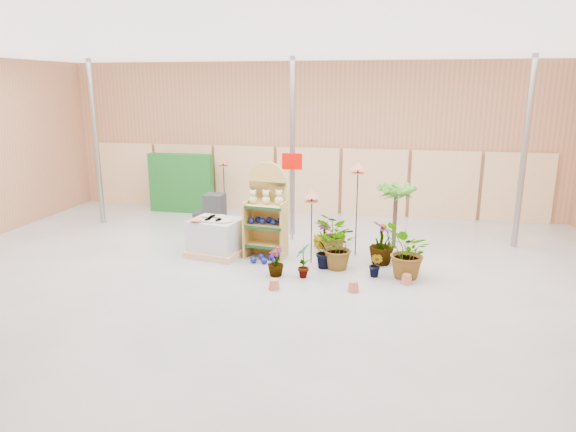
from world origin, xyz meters
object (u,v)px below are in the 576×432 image
bird_table_front (312,196)px  potted_plant_2 (340,246)px  display_shelf (267,214)px  pallet_stack (216,237)px

bird_table_front → potted_plant_2: size_ratio=1.66×
display_shelf → pallet_stack: (-1.15, -0.26, -0.55)m
display_shelf → pallet_stack: display_shelf is taller
display_shelf → bird_table_front: size_ratio=1.32×
display_shelf → potted_plant_2: display_shelf is taller
potted_plant_2 → display_shelf: bearing=161.3°
bird_table_front → display_shelf: bearing=161.9°
display_shelf → potted_plant_2: bearing=-11.8°
display_shelf → bird_table_front: bearing=-11.2°
pallet_stack → bird_table_front: (2.23, -0.09, 1.08)m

